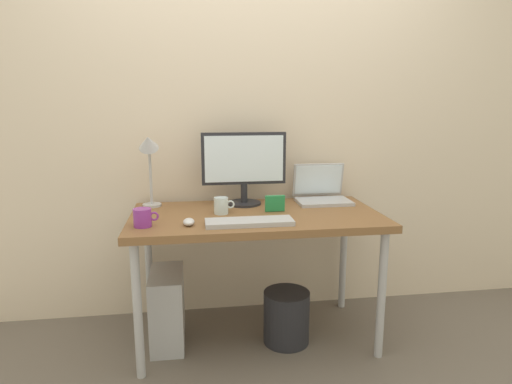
{
  "coord_description": "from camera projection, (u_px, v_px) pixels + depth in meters",
  "views": [
    {
      "loc": [
        -0.34,
        -2.3,
        1.34
      ],
      "look_at": [
        0.0,
        0.0,
        0.86
      ],
      "focal_mm": 30.53,
      "sensor_mm": 36.0,
      "label": 1
    }
  ],
  "objects": [
    {
      "name": "glass_cup",
      "position": [
        221.0,
        206.0,
        2.38
      ],
      "size": [
        0.11,
        0.08,
        0.09
      ],
      "color": "silver",
      "rests_on": "desk"
    },
    {
      "name": "monitor",
      "position": [
        244.0,
        164.0,
        2.56
      ],
      "size": [
        0.5,
        0.2,
        0.43
      ],
      "color": "#232328",
      "rests_on": "desk"
    },
    {
      "name": "laptop",
      "position": [
        321.0,
        192.0,
        2.68
      ],
      "size": [
        0.32,
        0.26,
        0.23
      ],
      "color": "#B2B2B7",
      "rests_on": "desk"
    },
    {
      "name": "photo_frame",
      "position": [
        275.0,
        203.0,
        2.42
      ],
      "size": [
        0.11,
        0.02,
        0.09
      ],
      "primitive_type": "cube",
      "rotation": [
        0.08,
        0.0,
        0.0
      ],
      "color": "#268C4C",
      "rests_on": "desk"
    },
    {
      "name": "computer_tower",
      "position": [
        167.0,
        308.0,
        2.44
      ],
      "size": [
        0.18,
        0.36,
        0.42
      ],
      "primitive_type": "cube",
      "color": "#B2B2B7",
      "rests_on": "ground_plane"
    },
    {
      "name": "desk",
      "position": [
        256.0,
        225.0,
        2.41
      ],
      "size": [
        1.36,
        0.71,
        0.74
      ],
      "color": "brown",
      "rests_on": "ground_plane"
    },
    {
      "name": "keyboard",
      "position": [
        249.0,
        222.0,
        2.18
      ],
      "size": [
        0.44,
        0.14,
        0.02
      ],
      "primitive_type": "cube",
      "color": "#B2B2B7",
      "rests_on": "desk"
    },
    {
      "name": "ground_plane",
      "position": [
        256.0,
        336.0,
        2.55
      ],
      "size": [
        6.0,
        6.0,
        0.0
      ],
      "primitive_type": "plane",
      "color": "#665B51"
    },
    {
      "name": "wastebasket",
      "position": [
        286.0,
        317.0,
        2.46
      ],
      "size": [
        0.26,
        0.26,
        0.3
      ],
      "primitive_type": "cylinder",
      "color": "#232328",
      "rests_on": "ground_plane"
    },
    {
      "name": "desk_lamp",
      "position": [
        149.0,
        154.0,
        2.47
      ],
      "size": [
        0.11,
        0.16,
        0.44
      ],
      "color": "#B2B2B7",
      "rests_on": "desk"
    },
    {
      "name": "mouse",
      "position": [
        189.0,
        222.0,
        2.16
      ],
      "size": [
        0.06,
        0.09,
        0.03
      ],
      "primitive_type": "ellipsoid",
      "color": "silver",
      "rests_on": "desk"
    },
    {
      "name": "back_wall",
      "position": [
        246.0,
        109.0,
        2.69
      ],
      "size": [
        4.4,
        0.04,
        2.6
      ],
      "primitive_type": "cube",
      "color": "beige",
      "rests_on": "ground_plane"
    },
    {
      "name": "coffee_mug",
      "position": [
        143.0,
        218.0,
        2.13
      ],
      "size": [
        0.12,
        0.09,
        0.09
      ],
      "color": "purple",
      "rests_on": "desk"
    }
  ]
}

